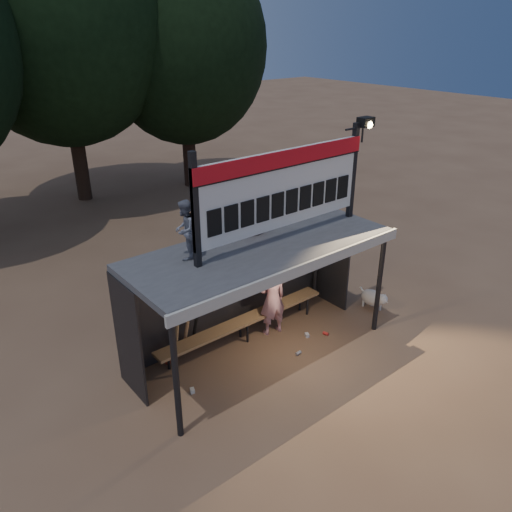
{
  "coord_description": "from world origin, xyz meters",
  "views": [
    {
      "loc": [
        -5.24,
        -6.31,
        5.94
      ],
      "look_at": [
        0.2,
        0.4,
        1.9
      ],
      "focal_mm": 35.0,
      "sensor_mm": 36.0,
      "label": 1
    }
  ],
  "objects": [
    {
      "name": "child_b",
      "position": [
        0.24,
        0.52,
        2.82
      ],
      "size": [
        0.5,
        0.34,
        0.99
      ],
      "primitive_type": "imported",
      "rotation": [
        0.0,
        0.0,
        3.09
      ],
      "color": "maroon",
      "rests_on": "dugout_shelter"
    },
    {
      "name": "bench",
      "position": [
        0.0,
        0.55,
        0.43
      ],
      "size": [
        4.0,
        0.35,
        0.48
      ],
      "color": "olive",
      "rests_on": "ground"
    },
    {
      "name": "bats",
      "position": [
        -1.22,
        0.82,
        0.43
      ],
      "size": [
        0.48,
        0.32,
        0.84
      ],
      "color": "#9A7348",
      "rests_on": "ground"
    },
    {
      "name": "tree_right",
      "position": [
        5.0,
        10.5,
        5.19
      ],
      "size": [
        6.08,
        6.08,
        8.72
      ],
      "color": "black",
      "rests_on": "ground"
    },
    {
      "name": "litter",
      "position": [
        -0.1,
        -0.09,
        0.04
      ],
      "size": [
        3.24,
        1.47,
        0.08
      ],
      "color": "#A82F1C",
      "rests_on": "ground"
    },
    {
      "name": "child_a",
      "position": [
        -1.32,
        0.39,
        2.83
      ],
      "size": [
        0.63,
        0.62,
        1.02
      ],
      "primitive_type": "imported",
      "rotation": [
        0.0,
        0.0,
        3.84
      ],
      "color": "slate",
      "rests_on": "dugout_shelter"
    },
    {
      "name": "dugout_shelter",
      "position": [
        0.0,
        0.24,
        1.85
      ],
      "size": [
        5.1,
        2.08,
        2.32
      ],
      "color": "#3E3E41",
      "rests_on": "ground"
    },
    {
      "name": "tree_mid",
      "position": [
        1.0,
        11.5,
        6.17
      ],
      "size": [
        7.22,
        7.22,
        10.36
      ],
      "color": "black",
      "rests_on": "ground"
    },
    {
      "name": "dog",
      "position": [
        3.04,
        -0.35,
        0.28
      ],
      "size": [
        0.36,
        0.81,
        0.49
      ],
      "color": "beige",
      "rests_on": "ground"
    },
    {
      "name": "player",
      "position": [
        0.63,
        0.39,
        0.81
      ],
      "size": [
        0.65,
        0.48,
        1.63
      ],
      "primitive_type": "imported",
      "rotation": [
        0.0,
        0.0,
        2.98
      ],
      "color": "white",
      "rests_on": "ground"
    },
    {
      "name": "ground",
      "position": [
        0.0,
        0.0,
        0.0
      ],
      "size": [
        80.0,
        80.0,
        0.0
      ],
      "primitive_type": "plane",
      "color": "brown",
      "rests_on": "ground"
    },
    {
      "name": "scoreboard_assembly",
      "position": [
        0.56,
        -0.01,
        3.32
      ],
      "size": [
        4.1,
        0.27,
        1.99
      ],
      "color": "black",
      "rests_on": "dugout_shelter"
    }
  ]
}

